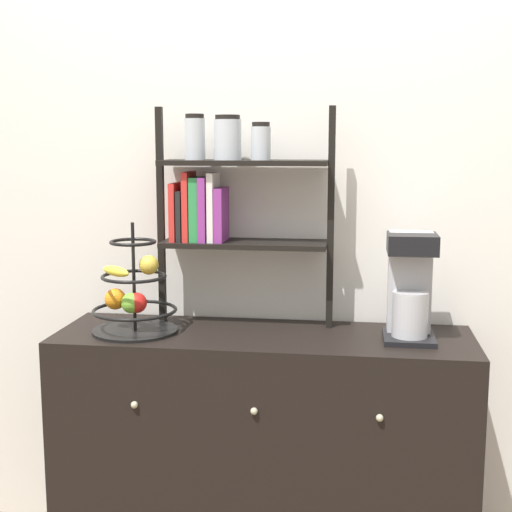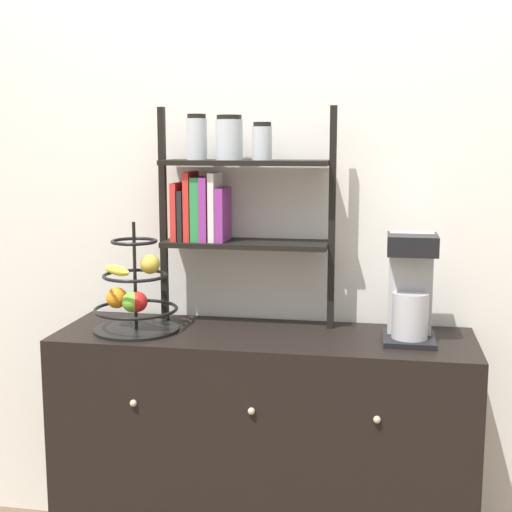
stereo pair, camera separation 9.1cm
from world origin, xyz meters
The scene contains 5 objects.
wall_back centered at (0.00, 0.49, 1.30)m, with size 7.00×0.05×2.60m, color silver.
sideboard centered at (0.00, 0.22, 0.45)m, with size 1.47×0.46×0.90m.
coffee_maker centered at (0.50, 0.24, 1.08)m, with size 0.17×0.20×0.37m.
fruit_stand centered at (-0.46, 0.18, 1.02)m, with size 0.30×0.30×0.39m.
shelf_hutch centered at (-0.17, 0.35, 1.38)m, with size 0.65×0.20×0.79m.
Camera 1 is at (0.32, -2.19, 1.56)m, focal length 50.00 mm.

